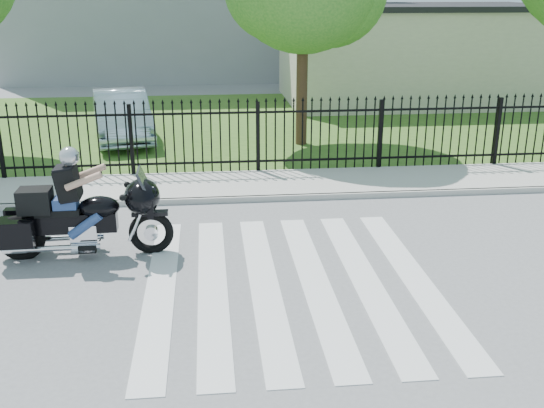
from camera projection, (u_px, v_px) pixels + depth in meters
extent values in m
plane|color=slate|center=(290.00, 283.00, 9.95)|extent=(120.00, 120.00, 0.00)
cube|color=#ADAAA3|center=(262.00, 185.00, 14.63)|extent=(40.00, 2.00, 0.12)
cube|color=#ADAAA3|center=(266.00, 198.00, 13.69)|extent=(40.00, 0.12, 0.12)
cube|color=#30561D|center=(243.00, 124.00, 21.22)|extent=(40.00, 12.00, 0.02)
cube|color=black|center=(258.00, 161.00, 15.47)|extent=(26.00, 0.04, 0.05)
cube|color=black|center=(258.00, 112.00, 15.08)|extent=(26.00, 0.04, 0.05)
cylinder|color=#382316|center=(302.00, 72.00, 17.87)|extent=(0.32, 0.32, 4.16)
cube|color=beige|center=(414.00, 56.00, 25.09)|extent=(10.00, 6.00, 3.50)
cube|color=black|center=(417.00, 7.00, 24.49)|extent=(10.20, 6.20, 0.20)
torus|color=black|center=(151.00, 233.00, 10.97)|extent=(0.77, 0.15, 0.77)
torus|color=black|center=(21.00, 238.00, 10.73)|extent=(0.82, 0.18, 0.81)
cube|color=black|center=(74.00, 222.00, 10.75)|extent=(1.45, 0.28, 0.33)
ellipsoid|color=black|center=(99.00, 207.00, 10.71)|extent=(0.70, 0.45, 0.37)
cube|color=black|center=(59.00, 211.00, 10.65)|extent=(0.73, 0.37, 0.11)
cube|color=silver|center=(85.00, 232.00, 10.83)|extent=(0.45, 0.34, 0.33)
ellipsoid|color=black|center=(142.00, 197.00, 10.74)|extent=(0.61, 0.81, 0.60)
cube|color=black|center=(35.00, 200.00, 10.55)|extent=(0.54, 0.43, 0.40)
cube|color=navy|center=(66.00, 203.00, 10.62)|extent=(0.38, 0.34, 0.20)
sphere|color=#B2B6BB|center=(69.00, 156.00, 10.38)|extent=(0.32, 0.32, 0.32)
imported|color=#99B0C0|center=(122.00, 116.00, 18.86)|extent=(2.32, 4.56, 1.43)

